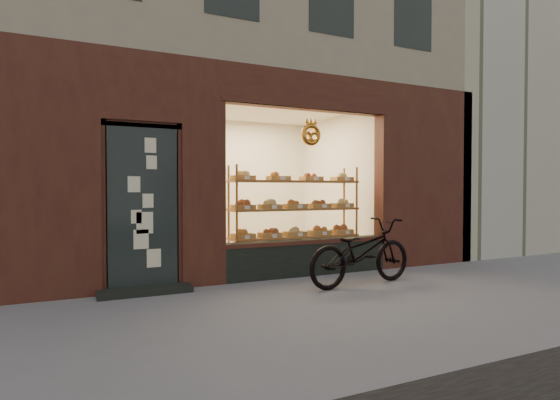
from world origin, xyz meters
name	(u,v)px	position (x,y,z in m)	size (l,w,h in m)	color
ground	(365,314)	(0.00, 0.00, 0.00)	(90.00, 90.00, 0.00)	slate
neighbor_right	(515,87)	(9.60, 5.50, 4.50)	(12.00, 7.00, 9.00)	#B5B090
display_shelf	(295,218)	(0.45, 2.55, 0.86)	(2.20, 0.45, 1.70)	brown
bicycle	(361,252)	(0.78, 1.18, 0.46)	(0.61, 1.74, 0.92)	black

